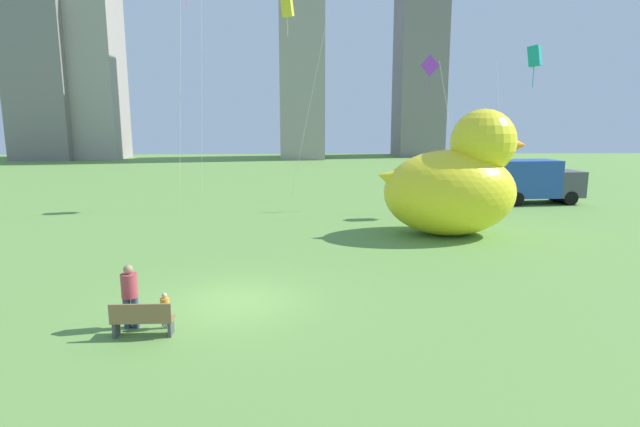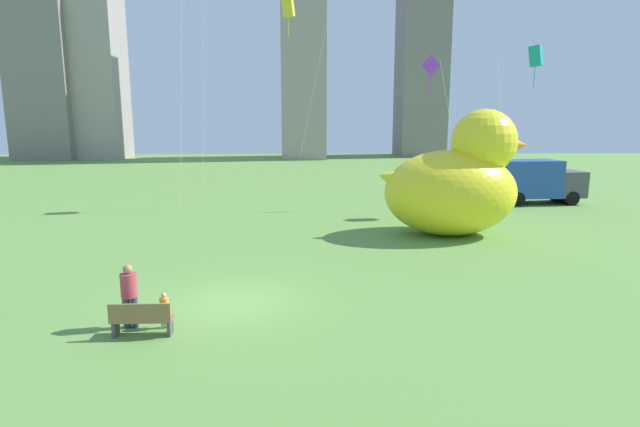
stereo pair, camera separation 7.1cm
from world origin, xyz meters
name	(u,v)px [view 2 (the right image)]	position (x,y,z in m)	size (l,w,h in m)	color
ground_plane	(235,302)	(0.00, 0.00, 0.00)	(140.00, 140.00, 0.00)	#639242
park_bench	(141,319)	(-1.97, -2.41, 0.47)	(1.52, 0.47, 0.90)	olive
person_adult	(129,293)	(-2.44, -1.82, 0.94)	(0.42, 0.42, 1.70)	#38476B
person_child	(164,308)	(-1.54, -1.88, 0.53)	(0.23, 0.23, 0.95)	silver
giant_inflatable_duck	(456,182)	(9.19, 8.84, 2.51)	(7.12, 4.57, 5.90)	yellow
box_truck	(534,182)	(17.12, 17.94, 1.44)	(6.02, 2.69, 2.85)	#264CA5
city_skyline	(225,52)	(-9.45, 61.66, 15.16)	(61.57, 14.07, 35.60)	gray
kite_teal	(536,57)	(15.04, 14.41, 8.87)	(2.24, 3.24, 9.51)	silver
kite_purple	(432,71)	(9.84, 16.72, 8.32)	(3.08, 2.64, 9.29)	silver
kite_yellow	(289,8)	(1.17, 17.61, 12.02)	(2.97, 2.98, 12.72)	silver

